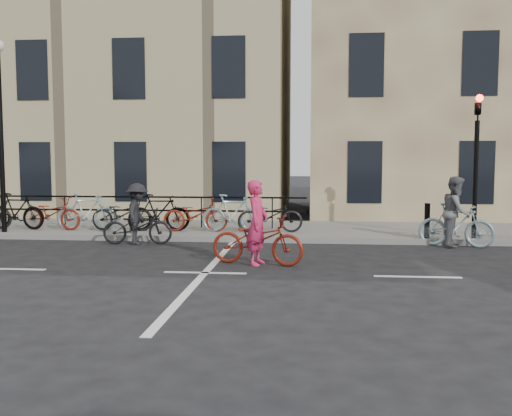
# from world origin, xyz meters

# --- Properties ---
(ground) EXTENTS (120.00, 120.00, 0.00)m
(ground) POSITION_xyz_m (0.00, 0.00, 0.00)
(ground) COLOR black
(ground) RESTS_ON ground
(sidewalk) EXTENTS (46.00, 4.00, 0.15)m
(sidewalk) POSITION_xyz_m (-4.00, 6.00, 0.07)
(sidewalk) COLOR slate
(sidewalk) RESTS_ON ground
(building_east) EXTENTS (14.00, 10.00, 12.00)m
(building_east) POSITION_xyz_m (9.00, 13.00, 6.15)
(building_east) COLOR #917857
(building_east) RESTS_ON sidewalk
(building_west) EXTENTS (20.00, 10.00, 10.00)m
(building_west) POSITION_xyz_m (-9.00, 13.00, 5.15)
(building_west) COLOR tan
(building_west) RESTS_ON sidewalk
(traffic_light) EXTENTS (0.18, 0.30, 3.90)m
(traffic_light) POSITION_xyz_m (6.20, 4.34, 2.45)
(traffic_light) COLOR black
(traffic_light) RESTS_ON sidewalk
(lamp_post) EXTENTS (0.36, 0.36, 5.28)m
(lamp_post) POSITION_xyz_m (-6.50, 4.40, 3.49)
(lamp_post) COLOR black
(lamp_post) RESTS_ON sidewalk
(bollard_east) EXTENTS (0.14, 0.14, 0.90)m
(bollard_east) POSITION_xyz_m (5.00, 4.25, 0.60)
(bollard_east) COLOR black
(bollard_east) RESTS_ON sidewalk
(parked_bikes) EXTENTS (10.40, 1.23, 1.05)m
(parked_bikes) POSITION_xyz_m (-3.30, 5.04, 0.64)
(parked_bikes) COLOR black
(parked_bikes) RESTS_ON sidewalk
(cyclist_pink) EXTENTS (2.07, 1.09, 1.75)m
(cyclist_pink) POSITION_xyz_m (0.92, 0.97, 0.61)
(cyclist_pink) COLOR maroon
(cyclist_pink) RESTS_ON ground
(cyclist_grey) EXTENTS (1.88, 1.10, 1.76)m
(cyclist_grey) POSITION_xyz_m (5.61, 3.80, 0.71)
(cyclist_grey) COLOR #7E9CA5
(cyclist_grey) RESTS_ON ground
(cyclist_dark) EXTENTS (1.81, 1.07, 1.57)m
(cyclist_dark) POSITION_xyz_m (-2.39, 3.46, 0.62)
(cyclist_dark) COLOR black
(cyclist_dark) RESTS_ON ground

